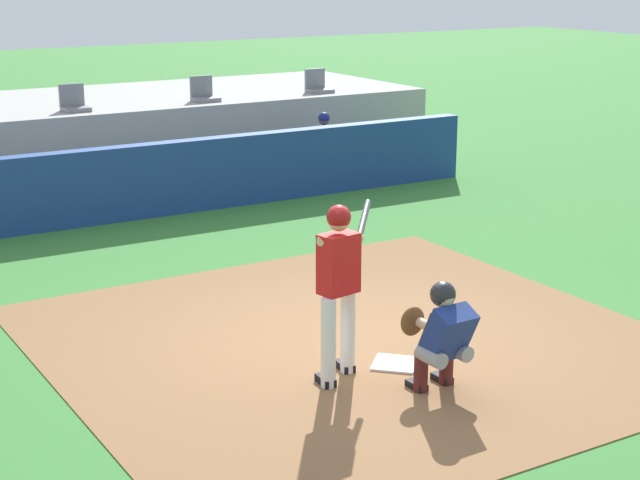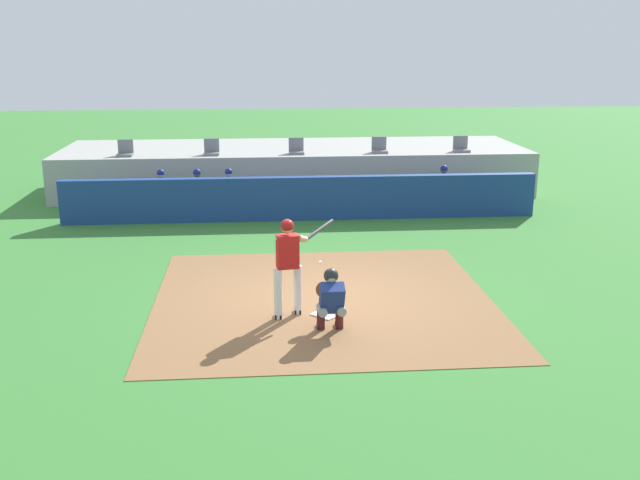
% 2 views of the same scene
% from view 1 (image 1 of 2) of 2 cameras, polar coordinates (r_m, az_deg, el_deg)
% --- Properties ---
extents(ground_plane, '(80.00, 80.00, 0.00)m').
position_cam_1_polar(ground_plane, '(11.22, 1.86, -5.75)').
color(ground_plane, '#387A33').
extents(dirt_infield, '(6.40, 6.40, 0.01)m').
position_cam_1_polar(dirt_infield, '(11.22, 1.86, -5.72)').
color(dirt_infield, olive).
rests_on(dirt_infield, ground).
extents(home_plate, '(0.62, 0.62, 0.02)m').
position_cam_1_polar(home_plate, '(10.60, 4.23, -6.95)').
color(home_plate, white).
rests_on(home_plate, dirt_infield).
extents(batter_at_plate, '(1.15, 1.00, 1.80)m').
position_cam_1_polar(batter_at_plate, '(9.91, 1.10, -2.30)').
color(batter_at_plate, silver).
rests_on(batter_at_plate, ground).
extents(catcher_crouched, '(0.49, 1.82, 1.13)m').
position_cam_1_polar(catcher_crouched, '(9.82, 6.79, -5.22)').
color(catcher_crouched, gray).
rests_on(catcher_crouched, ground).
extents(dugout_wall, '(13.00, 0.30, 1.20)m').
position_cam_1_polar(dugout_wall, '(16.66, -10.40, 3.23)').
color(dugout_wall, navy).
rests_on(dugout_wall, ground).
extents(dugout_bench, '(11.80, 0.44, 0.45)m').
position_cam_1_polar(dugout_bench, '(17.66, -11.52, 2.61)').
color(dugout_bench, olive).
rests_on(dugout_bench, ground).
extents(dugout_player_3, '(0.49, 0.70, 1.30)m').
position_cam_1_polar(dugout_player_3, '(19.21, 0.42, 5.32)').
color(dugout_player_3, '#939399').
rests_on(dugout_player_3, ground).
extents(stands_platform, '(15.00, 4.40, 1.40)m').
position_cam_1_polar(stands_platform, '(20.75, -14.82, 5.64)').
color(stands_platform, '#9E9E99').
rests_on(stands_platform, ground).
extents(stadium_seat_2, '(0.46, 0.46, 0.48)m').
position_cam_1_polar(stadium_seat_2, '(19.19, -13.67, 7.47)').
color(stadium_seat_2, slate).
rests_on(stadium_seat_2, stands_platform).
extents(stadium_seat_3, '(0.46, 0.46, 0.48)m').
position_cam_1_polar(stadium_seat_3, '(20.12, -6.55, 8.16)').
color(stadium_seat_3, slate).
rests_on(stadium_seat_3, stands_platform).
extents(stadium_seat_4, '(0.46, 0.46, 0.48)m').
position_cam_1_polar(stadium_seat_4, '(21.32, -0.13, 8.67)').
color(stadium_seat_4, slate).
rests_on(stadium_seat_4, stands_platform).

